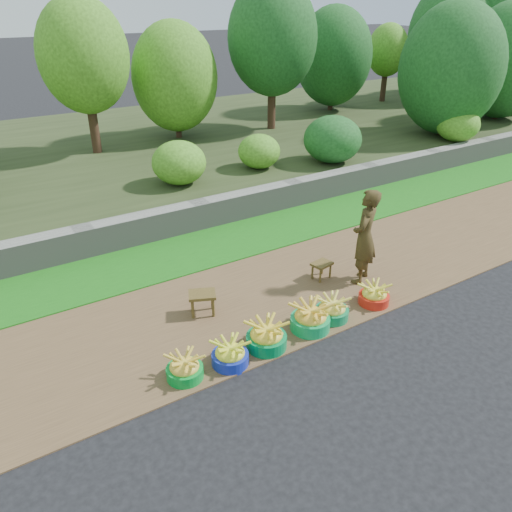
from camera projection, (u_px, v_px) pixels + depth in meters
ground_plane at (337, 334)px, 6.74m from camera, size 120.00×120.00×0.00m
dirt_shoulder at (284, 292)px, 7.67m from camera, size 80.00×2.50×0.02m
grass_verge at (221, 243)px, 9.16m from camera, size 80.00×1.50×0.04m
retaining_wall at (200, 215)px, 9.68m from camera, size 80.00×0.35×0.55m
earth_bank at (118, 156)px, 13.37m from camera, size 80.00×10.00×0.50m
vegetation at (280, 58)px, 13.30m from camera, size 35.11×7.09×4.63m
basin_a at (185, 368)px, 5.90m from camera, size 0.44×0.44×0.33m
basin_b at (230, 355)px, 6.11m from camera, size 0.46×0.46×0.34m
basin_c at (266, 337)px, 6.40m from camera, size 0.53×0.53×0.39m
basin_d at (310, 318)px, 6.75m from camera, size 0.55×0.55×0.41m
basin_e at (332, 310)px, 6.98m from camera, size 0.47×0.47×0.35m
basin_f at (374, 295)px, 7.33m from camera, size 0.45×0.45×0.34m
stool_left at (202, 297)px, 7.03m from camera, size 0.46×0.42×0.33m
stool_right at (322, 266)px, 7.94m from camera, size 0.35×0.29×0.28m
vendor_woman at (365, 237)px, 7.63m from camera, size 0.66×0.60×1.53m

